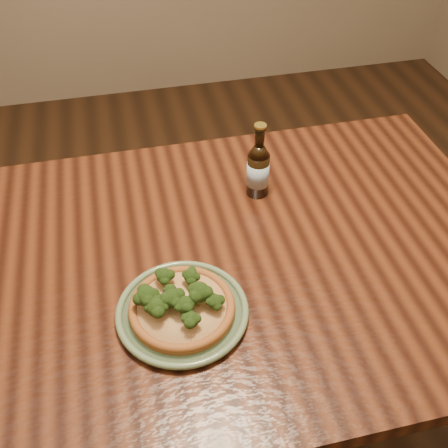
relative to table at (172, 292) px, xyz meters
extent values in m
cube|color=#4A200F|center=(0.00, 0.00, 0.07)|extent=(1.60, 0.90, 0.04)
cylinder|color=#4A200F|center=(0.73, 0.38, -0.30)|extent=(0.07, 0.07, 0.71)
cylinder|color=#617752|center=(0.01, -0.14, 0.10)|extent=(0.24, 0.24, 0.01)
torus|color=#617752|center=(0.01, -0.14, 0.11)|extent=(0.26, 0.26, 0.01)
torus|color=#617752|center=(0.01, -0.14, 0.10)|extent=(0.21, 0.21, 0.01)
cylinder|color=#995522|center=(0.01, -0.14, 0.11)|extent=(0.21, 0.21, 0.01)
torus|color=#995522|center=(0.01, -0.14, 0.12)|extent=(0.21, 0.21, 0.02)
cylinder|color=#EEDB91|center=(0.01, -0.14, 0.12)|extent=(0.18, 0.18, 0.01)
sphere|color=#33541A|center=(-0.01, -0.14, 0.15)|extent=(0.05, 0.05, 0.04)
sphere|color=#33541A|center=(-0.02, -0.08, 0.15)|extent=(0.04, 0.04, 0.03)
sphere|color=#33541A|center=(0.04, -0.09, 0.14)|extent=(0.04, 0.04, 0.03)
sphere|color=#33541A|center=(0.02, -0.19, 0.14)|extent=(0.04, 0.04, 0.03)
sphere|color=#33541A|center=(0.04, -0.14, 0.15)|extent=(0.06, 0.06, 0.04)
sphere|color=#33541A|center=(0.01, -0.16, 0.15)|extent=(0.05, 0.05, 0.04)
sphere|color=#33541A|center=(-0.04, -0.15, 0.15)|extent=(0.04, 0.04, 0.04)
sphere|color=#33541A|center=(-0.06, -0.12, 0.15)|extent=(0.04, 0.04, 0.04)
sphere|color=#33541A|center=(0.07, -0.16, 0.14)|extent=(0.03, 0.03, 0.03)
cylinder|color=black|center=(0.25, 0.19, 0.15)|extent=(0.05, 0.05, 0.12)
cone|color=black|center=(0.25, 0.19, 0.22)|extent=(0.05, 0.05, 0.03)
cylinder|color=black|center=(0.25, 0.19, 0.26)|extent=(0.02, 0.02, 0.05)
torus|color=black|center=(0.25, 0.19, 0.28)|extent=(0.03, 0.03, 0.00)
cylinder|color=#A58C33|center=(0.25, 0.19, 0.29)|extent=(0.03, 0.03, 0.01)
cylinder|color=#A6BBC8|center=(0.25, 0.19, 0.16)|extent=(0.06, 0.06, 0.06)
camera|label=1|loc=(-0.06, -0.78, 0.94)|focal=42.00mm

